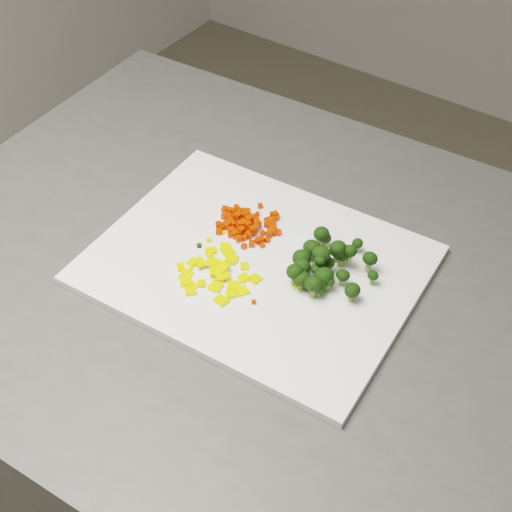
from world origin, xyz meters
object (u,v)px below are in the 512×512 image
Objects in this scene: broccoli_pile at (334,260)px; cutting_board at (256,264)px; carrot_pile at (247,220)px; counter_block at (280,457)px; pepper_pile at (216,270)px.

cutting_board is at bearing -158.05° from broccoli_pile.
carrot_pile is at bearing 176.16° from broccoli_pile.
carrot_pile is 0.83× the size of broccoli_pile.
pepper_pile is (-0.08, -0.05, 0.47)m from counter_block.
cutting_board is at bearing -177.55° from counter_block.
carrot_pile reaches higher than pepper_pile.
cutting_board is (-0.05, -0.00, 0.46)m from counter_block.
cutting_board is 0.11m from broccoli_pile.
counter_block is 9.80× the size of broccoli_pile.
counter_block is 0.49m from broccoli_pile.
pepper_pile is at bearing -147.39° from counter_block.
pepper_pile is at bearing -121.48° from cutting_board.
counter_block is 0.46m from cutting_board.
broccoli_pile reaches higher than carrot_pile.
broccoli_pile is at bearing 21.95° from cutting_board.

